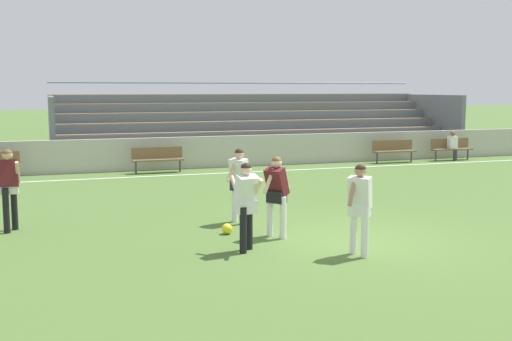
{
  "coord_description": "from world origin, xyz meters",
  "views": [
    {
      "loc": [
        -5.71,
        -10.73,
        2.96
      ],
      "look_at": [
        -0.96,
        3.4,
        0.99
      ],
      "focal_mm": 43.93,
      "sensor_mm": 36.0,
      "label": 1
    }
  ],
  "objects_px": {
    "player_white_pressing_high": "(239,179)",
    "player_white_on_ball": "(246,199)",
    "bench_near_wall_gap": "(451,147)",
    "bleacher_stand": "(261,124)",
    "soccer_ball": "(227,229)",
    "bench_near_bin": "(394,149)",
    "bench_far_left": "(158,157)",
    "player_dark_trailing_run": "(9,182)",
    "player_white_overlapping": "(360,202)",
    "player_dark_wide_right": "(277,190)",
    "spectator_seated": "(453,143)"
  },
  "relations": [
    {
      "from": "bench_far_left",
      "to": "bench_near_bin",
      "type": "xyz_separation_m",
      "value": [
        9.47,
        0.0,
        0.0
      ]
    },
    {
      "from": "player_dark_wide_right",
      "to": "player_white_overlapping",
      "type": "distance_m",
      "value": 1.99
    },
    {
      "from": "player_white_on_ball",
      "to": "player_white_overlapping",
      "type": "height_order",
      "value": "player_white_overlapping"
    },
    {
      "from": "bleacher_stand",
      "to": "soccer_ball",
      "type": "height_order",
      "value": "bleacher_stand"
    },
    {
      "from": "player_dark_trailing_run",
      "to": "player_dark_wide_right",
      "type": "bearing_deg",
      "value": -23.94
    },
    {
      "from": "player_white_overlapping",
      "to": "soccer_ball",
      "type": "bearing_deg",
      "value": 126.98
    },
    {
      "from": "player_white_pressing_high",
      "to": "bench_far_left",
      "type": "bearing_deg",
      "value": 91.85
    },
    {
      "from": "player_white_pressing_high",
      "to": "player_dark_trailing_run",
      "type": "bearing_deg",
      "value": 171.4
    },
    {
      "from": "player_white_on_ball",
      "to": "bench_near_bin",
      "type": "bearing_deg",
      "value": 48.95
    },
    {
      "from": "soccer_ball",
      "to": "player_white_on_ball",
      "type": "bearing_deg",
      "value": -91.58
    },
    {
      "from": "bench_far_left",
      "to": "bench_near_wall_gap",
      "type": "xyz_separation_m",
      "value": [
        12.18,
        0.0,
        0.0
      ]
    },
    {
      "from": "bench_far_left",
      "to": "bench_near_wall_gap",
      "type": "distance_m",
      "value": 12.18
    },
    {
      "from": "bench_near_wall_gap",
      "to": "player_dark_wide_right",
      "type": "relative_size",
      "value": 1.11
    },
    {
      "from": "player_white_on_ball",
      "to": "soccer_ball",
      "type": "xyz_separation_m",
      "value": [
        0.04,
        1.41,
        -0.86
      ]
    },
    {
      "from": "player_white_pressing_high",
      "to": "player_white_on_ball",
      "type": "distance_m",
      "value": 2.44
    },
    {
      "from": "bench_far_left",
      "to": "bench_near_bin",
      "type": "relative_size",
      "value": 1.0
    },
    {
      "from": "spectator_seated",
      "to": "soccer_ball",
      "type": "xyz_separation_m",
      "value": [
        -12.45,
        -9.7,
        -0.59
      ]
    },
    {
      "from": "bench_far_left",
      "to": "soccer_ball",
      "type": "xyz_separation_m",
      "value": [
        -0.27,
        -9.82,
        -0.44
      ]
    },
    {
      "from": "bleacher_stand",
      "to": "player_white_pressing_high",
      "type": "bearing_deg",
      "value": -110.98
    },
    {
      "from": "player_white_pressing_high",
      "to": "player_white_overlapping",
      "type": "xyz_separation_m",
      "value": [
        1.21,
        -3.3,
        -0.0
      ]
    },
    {
      "from": "bench_near_wall_gap",
      "to": "player_white_on_ball",
      "type": "bearing_deg",
      "value": -138.04
    },
    {
      "from": "player_white_on_ball",
      "to": "bench_far_left",
      "type": "bearing_deg",
      "value": 88.43
    },
    {
      "from": "bench_near_wall_gap",
      "to": "player_white_on_ball",
      "type": "xyz_separation_m",
      "value": [
        -12.49,
        -11.23,
        0.42
      ]
    },
    {
      "from": "bleacher_stand",
      "to": "player_white_pressing_high",
      "type": "height_order",
      "value": "bleacher_stand"
    },
    {
      "from": "bench_near_bin",
      "to": "bleacher_stand",
      "type": "bearing_deg",
      "value": 136.34
    },
    {
      "from": "bench_near_bin",
      "to": "soccer_ball",
      "type": "xyz_separation_m",
      "value": [
        -9.74,
        -9.82,
        -0.44
      ]
    },
    {
      "from": "bleacher_stand",
      "to": "soccer_ball",
      "type": "xyz_separation_m",
      "value": [
        -5.51,
        -13.86,
        -1.29
      ]
    },
    {
      "from": "bench_near_bin",
      "to": "spectator_seated",
      "type": "height_order",
      "value": "spectator_seated"
    },
    {
      "from": "player_white_on_ball",
      "to": "bleacher_stand",
      "type": "bearing_deg",
      "value": 70.04
    },
    {
      "from": "player_white_on_ball",
      "to": "soccer_ball",
      "type": "height_order",
      "value": "player_white_on_ball"
    },
    {
      "from": "bench_near_bin",
      "to": "bench_near_wall_gap",
      "type": "bearing_deg",
      "value": 0.0
    },
    {
      "from": "bench_near_bin",
      "to": "bench_near_wall_gap",
      "type": "distance_m",
      "value": 2.71
    },
    {
      "from": "bench_near_bin",
      "to": "player_dark_trailing_run",
      "type": "bearing_deg",
      "value": -149.69
    },
    {
      "from": "player_white_on_ball",
      "to": "player_dark_trailing_run",
      "type": "bearing_deg",
      "value": 143.42
    },
    {
      "from": "bench_near_bin",
      "to": "player_white_on_ball",
      "type": "bearing_deg",
      "value": -131.05
    },
    {
      "from": "bleacher_stand",
      "to": "player_dark_trailing_run",
      "type": "distance_m",
      "value": 15.58
    },
    {
      "from": "bench_near_bin",
      "to": "player_white_overlapping",
      "type": "distance_m",
      "value": 14.55
    },
    {
      "from": "player_white_pressing_high",
      "to": "player_dark_trailing_run",
      "type": "height_order",
      "value": "player_dark_trailing_run"
    },
    {
      "from": "bleacher_stand",
      "to": "player_dark_wide_right",
      "type": "relative_size",
      "value": 10.82
    },
    {
      "from": "player_white_pressing_high",
      "to": "player_white_overlapping",
      "type": "relative_size",
      "value": 1.0
    },
    {
      "from": "bench_near_bin",
      "to": "spectator_seated",
      "type": "relative_size",
      "value": 1.49
    },
    {
      "from": "bleacher_stand",
      "to": "player_white_pressing_high",
      "type": "relative_size",
      "value": 10.66
    },
    {
      "from": "bench_far_left",
      "to": "bench_near_bin",
      "type": "distance_m",
      "value": 9.47
    },
    {
      "from": "player_white_pressing_high",
      "to": "player_white_overlapping",
      "type": "bearing_deg",
      "value": -69.9
    },
    {
      "from": "player_white_pressing_high",
      "to": "spectator_seated",
      "type": "bearing_deg",
      "value": 36.34
    },
    {
      "from": "player_white_overlapping",
      "to": "player_dark_wide_right",
      "type": "bearing_deg",
      "value": 116.96
    },
    {
      "from": "bleacher_stand",
      "to": "bench_near_bin",
      "type": "bearing_deg",
      "value": -43.66
    },
    {
      "from": "bench_near_wall_gap",
      "to": "player_white_pressing_high",
      "type": "relative_size",
      "value": 1.09
    },
    {
      "from": "bleacher_stand",
      "to": "bench_far_left",
      "type": "relative_size",
      "value": 9.78
    },
    {
      "from": "bleacher_stand",
      "to": "bench_near_bin",
      "type": "distance_m",
      "value": 5.91
    }
  ]
}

